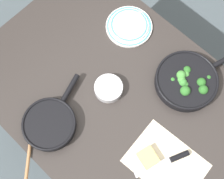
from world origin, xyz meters
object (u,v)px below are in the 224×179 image
at_px(grater_knife, 170,160).
at_px(dinner_plate_stack, 129,26).
at_px(skillet_eggs, 50,124).
at_px(wooden_spoon, 30,148).
at_px(cheese_block, 148,158).
at_px(skillet_broccoli, 187,81).
at_px(prep_bowl_steel, 109,88).

height_order(grater_knife, dinner_plate_stack, dinner_plate_stack).
bearing_deg(grater_knife, skillet_eggs, -38.42).
xyz_separation_m(wooden_spoon, grater_knife, (-0.47, -0.38, 0.00)).
xyz_separation_m(wooden_spoon, cheese_block, (-0.40, -0.32, 0.01)).
height_order(cheese_block, dinner_plate_stack, cheese_block).
height_order(wooden_spoon, dinner_plate_stack, dinner_plate_stack).
relative_size(skillet_eggs, cheese_block, 3.85).
relative_size(skillet_eggs, dinner_plate_stack, 1.59).
xyz_separation_m(skillet_broccoli, grater_knife, (-0.17, 0.32, -0.02)).
bearing_deg(wooden_spoon, grater_knife, -93.15).
height_order(cheese_block, prep_bowl_steel, prep_bowl_steel).
xyz_separation_m(cheese_block, prep_bowl_steel, (0.34, -0.11, 0.00)).
relative_size(skillet_broccoli, prep_bowl_steel, 3.32).
distance_m(skillet_broccoli, skillet_eggs, 0.65).
xyz_separation_m(skillet_eggs, cheese_block, (-0.41, -0.19, -0.01)).
height_order(skillet_eggs, grater_knife, skillet_eggs).
bearing_deg(wooden_spoon, dinner_plate_stack, -34.51).
bearing_deg(wooden_spoon, skillet_eggs, -37.37).
height_order(skillet_broccoli, dinner_plate_stack, skillet_broccoli).
relative_size(wooden_spoon, grater_knife, 1.18).
bearing_deg(prep_bowl_steel, skillet_eggs, 76.45).
xyz_separation_m(grater_knife, dinner_plate_stack, (0.56, -0.36, 0.00)).
xyz_separation_m(skillet_eggs, wooden_spoon, (-0.01, 0.13, -0.02)).
bearing_deg(dinner_plate_stack, skillet_broccoli, 174.73).
bearing_deg(prep_bowl_steel, grater_knife, 172.77).
relative_size(grater_knife, cheese_block, 2.48).
bearing_deg(prep_bowl_steel, dinner_plate_stack, -63.33).
distance_m(skillet_broccoli, wooden_spoon, 0.76).
bearing_deg(dinner_plate_stack, skillet_eggs, 97.87).
distance_m(skillet_broccoli, prep_bowl_steel, 0.36).
distance_m(grater_knife, cheese_block, 0.09).
height_order(skillet_broccoli, cheese_block, skillet_broccoli).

